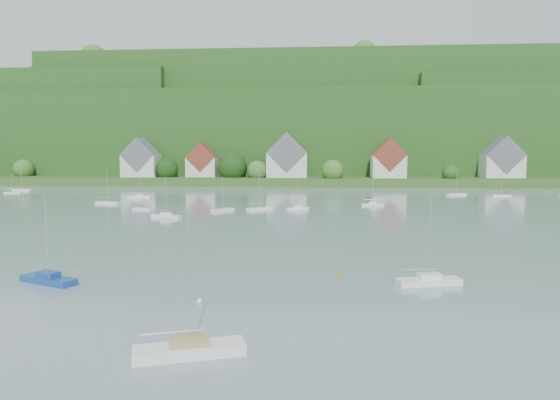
% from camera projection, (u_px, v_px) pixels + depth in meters
% --- Properties ---
extents(far_shore_strip, '(600.00, 60.00, 3.00)m').
position_uv_depth(far_shore_strip, '(277.00, 179.00, 215.88)').
color(far_shore_strip, '#2E511E').
rests_on(far_shore_strip, ground).
extents(forested_ridge, '(620.00, 181.22, 69.89)m').
position_uv_depth(forested_ridge, '(287.00, 135.00, 282.02)').
color(forested_ridge, '#1C3F14').
rests_on(forested_ridge, ground).
extents(village_building_0, '(14.00, 10.40, 16.00)m').
position_uv_depth(village_building_0, '(141.00, 161.00, 206.14)').
color(village_building_0, beige).
rests_on(village_building_0, far_shore_strip).
extents(village_building_1, '(12.00, 9.36, 14.00)m').
position_uv_depth(village_building_1, '(202.00, 163.00, 206.43)').
color(village_building_1, beige).
rests_on(village_building_1, far_shore_strip).
extents(village_building_2, '(16.00, 11.44, 18.00)m').
position_uv_depth(village_building_2, '(287.00, 159.00, 202.81)').
color(village_building_2, beige).
rests_on(village_building_2, far_shore_strip).
extents(village_building_3, '(13.00, 10.40, 15.50)m').
position_uv_depth(village_building_3, '(388.00, 161.00, 198.06)').
color(village_building_3, beige).
rests_on(village_building_3, far_shore_strip).
extents(village_building_4, '(15.00, 10.40, 16.50)m').
position_uv_depth(village_building_4, '(502.00, 161.00, 198.83)').
color(village_building_4, beige).
rests_on(village_building_4, far_shore_strip).
extents(near_sailboat_1, '(6.31, 4.04, 8.29)m').
position_uv_depth(near_sailboat_1, '(48.00, 279.00, 47.85)').
color(near_sailboat_1, navy).
rests_on(near_sailboat_1, ground).
extents(near_sailboat_2, '(6.99, 3.98, 9.11)m').
position_uv_depth(near_sailboat_2, '(189.00, 348.00, 30.59)').
color(near_sailboat_2, white).
rests_on(near_sailboat_2, ground).
extents(near_sailboat_3, '(6.25, 2.91, 8.14)m').
position_uv_depth(near_sailboat_3, '(429.00, 280.00, 47.25)').
color(near_sailboat_3, white).
rests_on(near_sailboat_3, ground).
extents(mooring_buoy_1, '(0.43, 0.43, 0.43)m').
position_uv_depth(mooring_buoy_1, '(199.00, 303.00, 41.61)').
color(mooring_buoy_1, white).
rests_on(mooring_buoy_1, ground).
extents(mooring_buoy_2, '(0.39, 0.39, 0.39)m').
position_uv_depth(mooring_buoy_2, '(339.00, 277.00, 50.43)').
color(mooring_buoy_2, orange).
rests_on(mooring_buoy_2, ground).
extents(mooring_buoy_3, '(0.46, 0.46, 0.46)m').
position_uv_depth(mooring_buoy_3, '(70.00, 250.00, 64.44)').
color(mooring_buoy_3, orange).
rests_on(mooring_buoy_3, ground).
extents(far_sailboat_cluster, '(198.14, 70.45, 8.71)m').
position_uv_depth(far_sailboat_cluster, '(292.00, 199.00, 132.73)').
color(far_sailboat_cluster, white).
rests_on(far_sailboat_cluster, ground).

